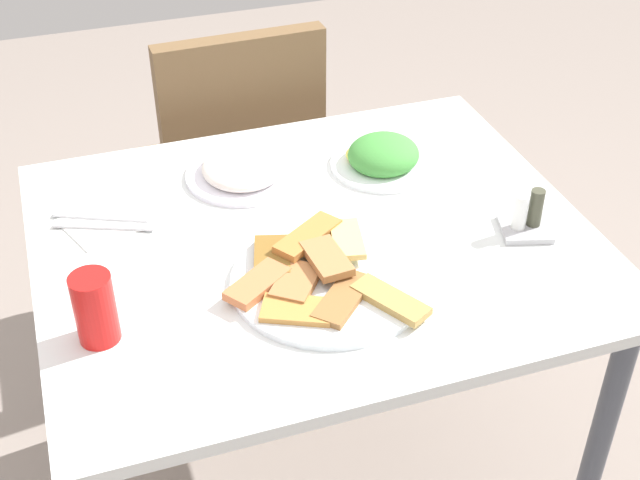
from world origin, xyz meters
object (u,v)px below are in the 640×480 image
(salad_plate_greens, at_px, (243,169))
(paper_napkin, at_px, (103,223))
(soda_can, at_px, (95,308))
(dining_table, at_px, (314,274))
(condiment_caddy, at_px, (526,219))
(spoon, at_px, (101,216))
(salad_plate_rice, at_px, (383,157))
(fork, at_px, (104,227))
(pide_platter, at_px, (323,278))
(dining_chair, at_px, (236,165))

(salad_plate_greens, distance_m, paper_napkin, 0.30)
(paper_napkin, bearing_deg, salad_plate_greens, 14.58)
(salad_plate_greens, relative_size, soda_can, 1.92)
(dining_table, height_order, paper_napkin, paper_napkin)
(dining_table, xyz_separation_m, condiment_caddy, (0.38, -0.11, 0.12))
(spoon, bearing_deg, salad_plate_rice, 25.15)
(fork, height_order, spoon, same)
(condiment_caddy, bearing_deg, salad_plate_rice, 118.73)
(dining_table, bearing_deg, salad_plate_greens, 106.88)
(salad_plate_greens, bearing_deg, soda_can, -130.56)
(salad_plate_rice, distance_m, fork, 0.58)
(pide_platter, height_order, soda_can, soda_can)
(paper_napkin, bearing_deg, spoon, 90.00)
(pide_platter, xyz_separation_m, fork, (-0.34, 0.28, -0.01))
(salad_plate_greens, bearing_deg, dining_chair, 79.72)
(salad_plate_rice, bearing_deg, spoon, -179.45)
(soda_can, xyz_separation_m, fork, (0.04, 0.30, -0.06))
(soda_can, height_order, condiment_caddy, soda_can)
(spoon, xyz_separation_m, condiment_caddy, (0.74, -0.29, 0.02))
(dining_chair, distance_m, spoon, 0.65)
(dining_chair, height_order, fork, dining_chair)
(dining_chair, xyz_separation_m, soda_can, (-0.41, -0.82, 0.29))
(dining_table, distance_m, soda_can, 0.46)
(pide_platter, bearing_deg, soda_can, -177.67)
(dining_table, relative_size, paper_napkin, 7.64)
(dining_table, relative_size, soda_can, 8.30)
(dining_chair, bearing_deg, paper_napkin, -126.53)
(dining_chair, height_order, salad_plate_rice, dining_chair)
(pide_platter, bearing_deg, dining_chair, 87.59)
(dining_chair, xyz_separation_m, condiment_caddy, (0.37, -0.78, 0.26))
(salad_plate_rice, bearing_deg, fork, -175.88)
(salad_plate_rice, bearing_deg, dining_table, -138.74)
(spoon, height_order, condiment_caddy, condiment_caddy)
(dining_chair, xyz_separation_m, salad_plate_greens, (-0.08, -0.42, 0.25))
(dining_chair, bearing_deg, fork, -125.56)
(spoon, bearing_deg, fork, -65.40)
(soda_can, bearing_deg, salad_plate_rice, 28.76)
(salad_plate_greens, distance_m, fork, 0.31)
(soda_can, bearing_deg, dining_chair, 63.15)
(salad_plate_rice, height_order, fork, salad_plate_rice)
(soda_can, bearing_deg, fork, 81.74)
(pide_platter, height_order, salad_plate_greens, salad_plate_greens)
(spoon, bearing_deg, paper_napkin, -65.40)
(pide_platter, bearing_deg, paper_napkin, 138.11)
(salad_plate_rice, relative_size, condiment_caddy, 1.95)
(dining_table, xyz_separation_m, paper_napkin, (-0.37, 0.16, 0.09))
(dining_chair, bearing_deg, salad_plate_greens, -100.28)
(fork, bearing_deg, dining_table, 0.80)
(salad_plate_rice, height_order, condiment_caddy, condiment_caddy)
(fork, bearing_deg, pide_platter, -17.83)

